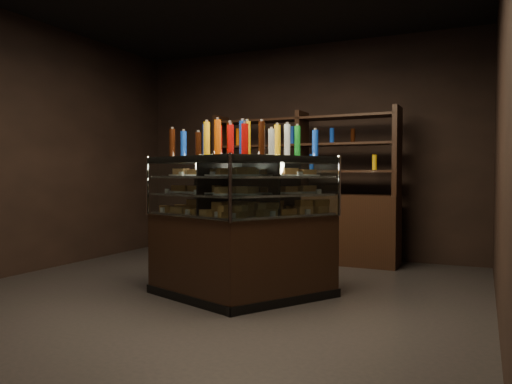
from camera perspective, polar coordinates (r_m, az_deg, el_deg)
ground at (r=5.05m, az=-4.41°, el=-11.27°), size 5.00×5.00×0.00m
room_shell at (r=4.98m, az=-4.47°, el=11.05°), size 5.02×5.02×3.01m
display_case at (r=4.67m, az=-1.86°, el=-6.71°), size 1.78×1.36×1.34m
food_display at (r=4.61m, az=-1.87°, el=0.30°), size 1.47×1.05×0.42m
bottles_top at (r=4.63m, az=-1.87°, el=5.85°), size 1.31×0.91×0.30m
potted_conifer at (r=5.81m, az=5.35°, el=-5.13°), size 0.36×0.36×0.77m
back_shelving at (r=6.75m, az=5.24°, el=-2.72°), size 2.57×0.49×2.00m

